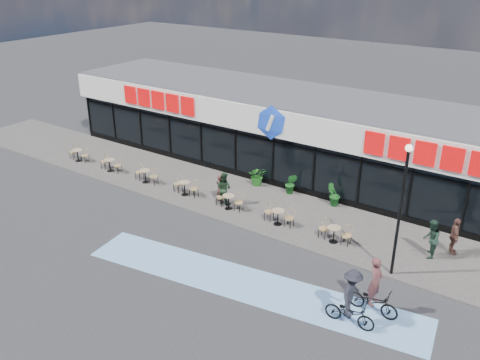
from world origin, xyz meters
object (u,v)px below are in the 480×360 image
at_px(potted_plant_right, 334,195).
at_px(patron_right, 224,188).
at_px(patron_left, 220,188).
at_px(bistro_set_0, 79,154).
at_px(cyclist_b, 374,295).
at_px(potted_plant_mid, 291,184).
at_px(pedestrian_a, 431,239).
at_px(lamp_post, 401,201).
at_px(pedestrian_b, 455,236).
at_px(potted_plant_left, 258,176).
at_px(cyclist_a, 351,302).

relative_size(potted_plant_right, patron_right, 0.71).
distance_m(potted_plant_right, patron_left, 5.78).
bearing_deg(bistro_set_0, cyclist_b, -10.27).
bearing_deg(potted_plant_mid, cyclist_b, -43.86).
bearing_deg(cyclist_b, potted_plant_mid, 136.14).
bearing_deg(bistro_set_0, potted_plant_right, 11.50).
height_order(bistro_set_0, pedestrian_a, pedestrian_a).
bearing_deg(patron_right, lamp_post, 172.56).
relative_size(lamp_post, pedestrian_b, 3.31).
relative_size(patron_right, cyclist_b, 0.75).
distance_m(patron_left, cyclist_b, 10.59).
relative_size(bistro_set_0, potted_plant_mid, 1.33).
xyz_separation_m(potted_plant_right, pedestrian_a, (5.41, -2.13, 0.25)).
distance_m(potted_plant_left, pedestrian_b, 10.81).
height_order(potted_plant_mid, pedestrian_b, pedestrian_b).
distance_m(cyclist_a, cyclist_b, 1.16).
bearing_deg(potted_plant_right, potted_plant_mid, 178.57).
xyz_separation_m(lamp_post, bistro_set_0, (-20.28, 1.03, -2.79)).
bearing_deg(potted_plant_right, bistro_set_0, -168.50).
xyz_separation_m(pedestrian_a, cyclist_a, (-1.08, -5.85, -0.01)).
height_order(patron_right, cyclist_b, cyclist_b).
height_order(potted_plant_right, cyclist_a, cyclist_a).
bearing_deg(cyclist_b, pedestrian_a, 82.34).
relative_size(pedestrian_a, pedestrian_b, 1.04).
xyz_separation_m(lamp_post, pedestrian_a, (0.87, 2.10, -2.39)).
height_order(pedestrian_a, cyclist_b, cyclist_b).
xyz_separation_m(potted_plant_right, patron_left, (-5.02, -2.86, 0.15)).
height_order(potted_plant_right, cyclist_b, cyclist_b).
bearing_deg(cyclist_b, bistro_set_0, 169.73).
relative_size(potted_plant_mid, cyclist_a, 0.52).
bearing_deg(potted_plant_mid, pedestrian_b, -8.76).
bearing_deg(potted_plant_left, cyclist_a, -41.83).
relative_size(patron_right, pedestrian_b, 1.03).
bearing_deg(patron_right, potted_plant_mid, -126.61).
xyz_separation_m(potted_plant_left, cyclist_a, (8.91, -7.98, 0.30)).
xyz_separation_m(bistro_set_0, cyclist_b, (20.50, -3.71, 0.21)).
distance_m(potted_plant_right, cyclist_a, 9.08).
relative_size(pedestrian_a, cyclist_a, 0.78).
height_order(potted_plant_left, cyclist_b, cyclist_b).
bearing_deg(patron_right, bistro_set_0, 1.99).
bearing_deg(potted_plant_left, pedestrian_a, -12.00).
bearing_deg(potted_plant_mid, bistro_set_0, -166.15).
distance_m(lamp_post, potted_plant_mid, 8.66).
distance_m(potted_plant_left, cyclist_b, 11.62).
bearing_deg(pedestrian_b, patron_left, 75.30).
distance_m(potted_plant_mid, patron_right, 3.76).
distance_m(potted_plant_mid, potted_plant_right, 2.50).
height_order(pedestrian_b, cyclist_b, cyclist_b).
distance_m(patron_left, pedestrian_b, 11.29).
bearing_deg(potted_plant_mid, potted_plant_left, -178.22).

